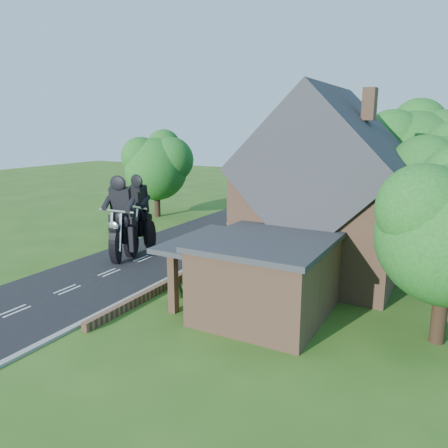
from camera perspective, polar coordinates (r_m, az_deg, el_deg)
The scene contains 17 objects.
ground at distance 25.70m, azimuth -14.76°, elevation -6.18°, with size 120.00×120.00×0.00m, color #2C5317.
road at distance 25.70m, azimuth -14.77°, elevation -6.16°, with size 7.00×80.00×0.02m, color black.
kerb at distance 23.42m, azimuth -8.21°, elevation -7.59°, with size 0.30×80.00×0.12m, color gray.
garden_wall at distance 27.00m, azimuth -0.71°, elevation -4.38°, with size 0.30×22.00×0.40m, color brown.
house at distance 24.63m, azimuth 13.10°, elevation 3.52°, with size 9.54×8.64×10.24m.
annex at distance 19.21m, azimuth 5.26°, elevation -6.71°, with size 7.05×5.94×3.44m.
tree_behind_house at distance 33.76m, azimuth 24.20°, elevation 8.37°, with size 7.81×7.20×10.08m.
tree_behind_left at distance 35.77m, azimuth 14.56°, elevation 8.46°, with size 6.94×6.40×9.16m.
tree_far_road at distance 39.72m, azimuth -8.36°, elevation 7.82°, with size 6.08×5.60×7.84m.
shrub_a at distance 21.58m, azimuth -6.32°, elevation -7.95°, with size 0.90×0.90×1.10m, color #123913.
shrub_b at distance 23.54m, azimuth -2.81°, elevation -6.10°, with size 0.90×0.90×1.10m, color #123913.
shrub_c at distance 25.60m, azimuth 0.13°, elevation -4.53°, with size 0.90×0.90×1.10m, color #123913.
shrub_d at distance 29.91m, azimuth 4.74°, elevation -2.02°, with size 0.90×0.90×1.10m, color #123913.
shrub_e at distance 32.14m, azimuth 6.57°, elevation -1.02°, with size 0.90×0.90×1.10m, color #123913.
shrub_f at distance 34.41m, azimuth 8.16°, elevation -0.15°, with size 0.90×0.90×1.10m, color #123913.
motorcycle_lead at distance 27.46m, azimuth -13.03°, elevation -3.14°, with size 0.43×1.70×1.58m, color black, non-canonical shape.
motorcycle_follow at distance 29.06m, azimuth -10.74°, elevation -2.20°, with size 0.42×1.65×1.54m, color black, non-canonical shape.
Camera 1 is at (17.03, -17.44, 8.13)m, focal length 35.00 mm.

